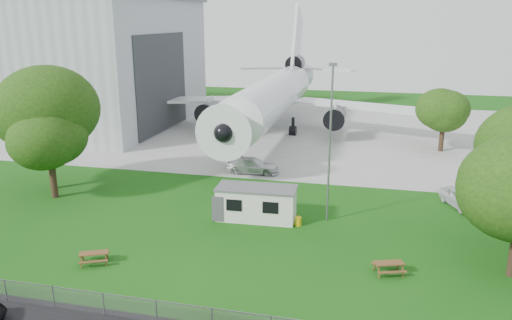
% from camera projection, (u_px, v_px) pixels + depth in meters
% --- Properties ---
extents(ground, '(160.00, 160.00, 0.00)m').
position_uv_depth(ground, '(200.00, 243.00, 34.90)').
color(ground, '#206115').
extents(concrete_apron, '(120.00, 46.00, 0.03)m').
position_uv_depth(concrete_apron, '(291.00, 130.00, 70.46)').
color(concrete_apron, '#B7B7B2').
rests_on(concrete_apron, ground).
extents(hangar, '(43.00, 31.00, 18.55)m').
position_uv_depth(hangar, '(39.00, 59.00, 74.49)').
color(hangar, '#B2B7BC').
rests_on(hangar, ground).
extents(airliner, '(46.36, 47.73, 17.69)m').
position_uv_depth(airliner, '(274.00, 95.00, 67.47)').
color(airliner, white).
rests_on(airliner, ground).
extents(site_cabin, '(6.81, 2.97, 2.62)m').
position_uv_depth(site_cabin, '(257.00, 203.00, 38.84)').
color(site_cabin, silver).
rests_on(site_cabin, ground).
extents(picnic_west, '(2.26, 2.11, 0.76)m').
position_uv_depth(picnic_west, '(95.00, 263.00, 32.04)').
color(picnic_west, brown).
rests_on(picnic_west, ground).
extents(picnic_east, '(2.20, 2.01, 0.76)m').
position_uv_depth(picnic_east, '(388.00, 274.00, 30.75)').
color(picnic_east, brown).
rests_on(picnic_east, ground).
extents(fence, '(58.00, 0.04, 1.30)m').
position_uv_depth(fence, '(139.00, 320.00, 26.01)').
color(fence, gray).
rests_on(fence, ground).
extents(lamp_mast, '(0.16, 0.16, 12.00)m').
position_uv_depth(lamp_mast, '(330.00, 146.00, 37.24)').
color(lamp_mast, slate).
rests_on(lamp_mast, ground).
extents(tree_west_big, '(9.41, 9.41, 12.00)m').
position_uv_depth(tree_west_big, '(45.00, 111.00, 44.27)').
color(tree_west_big, '#382619').
rests_on(tree_west_big, ground).
extents(tree_west_small, '(7.44, 7.44, 9.34)m').
position_uv_depth(tree_west_small, '(48.00, 135.00, 42.43)').
color(tree_west_small, '#382619').
rests_on(tree_west_small, ground).
extents(tree_far_apron, '(5.73, 5.73, 7.46)m').
position_uv_depth(tree_far_apron, '(444.00, 113.00, 57.95)').
color(tree_far_apron, '#382619').
rests_on(tree_far_apron, ground).
extents(car_ne_hatch, '(3.36, 4.74, 1.50)m').
position_uv_depth(car_ne_hatch, '(460.00, 198.00, 41.44)').
color(car_ne_hatch, silver).
rests_on(car_ne_hatch, ground).
extents(car_ne_sedan, '(3.12, 4.86, 1.51)m').
position_uv_depth(car_ne_sedan, '(486.00, 194.00, 42.40)').
color(car_ne_sedan, maroon).
rests_on(car_ne_sedan, ground).
extents(car_apron_van, '(5.53, 2.49, 1.57)m').
position_uv_depth(car_apron_van, '(252.00, 166.00, 50.59)').
color(car_apron_van, silver).
rests_on(car_apron_van, ground).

